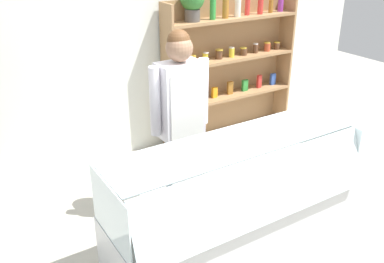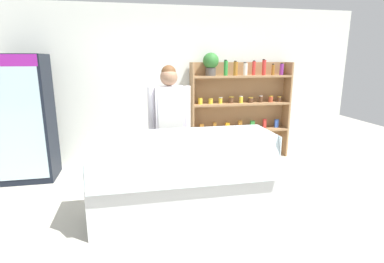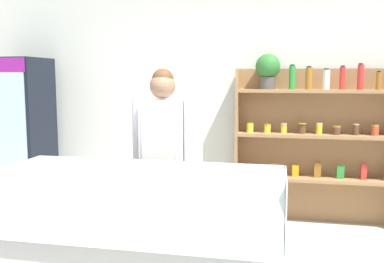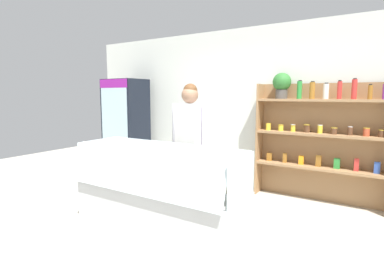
{
  "view_description": "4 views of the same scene",
  "coord_description": "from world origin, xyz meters",
  "views": [
    {
      "loc": [
        -2.01,
        -2.21,
        2.43
      ],
      "look_at": [
        -0.22,
        0.65,
        0.87
      ],
      "focal_mm": 40.0,
      "sensor_mm": 36.0,
      "label": 1
    },
    {
      "loc": [
        -0.76,
        -3.15,
        1.82
      ],
      "look_at": [
        0.02,
        0.68,
        0.87
      ],
      "focal_mm": 28.0,
      "sensor_mm": 36.0,
      "label": 2
    },
    {
      "loc": [
        0.74,
        -2.9,
        1.66
      ],
      "look_at": [
        0.04,
        0.52,
        1.22
      ],
      "focal_mm": 40.0,
      "sensor_mm": 36.0,
      "label": 3
    },
    {
      "loc": [
        1.91,
        -2.63,
        1.59
      ],
      "look_at": [
        -0.23,
        0.74,
        1.1
      ],
      "focal_mm": 28.0,
      "sensor_mm": 36.0,
      "label": 4
    }
  ],
  "objects": [
    {
      "name": "drinks_fridge",
      "position": [
        -2.34,
        1.65,
        0.94
      ],
      "size": [
        0.75,
        0.62,
        1.89
      ],
      "color": "black",
      "rests_on": "ground"
    },
    {
      "name": "shop_clerk",
      "position": [
        -0.27,
        0.76,
        1.03
      ],
      "size": [
        0.57,
        0.25,
        1.74
      ],
      "color": "#383D51",
      "rests_on": "ground"
    },
    {
      "name": "back_wall",
      "position": [
        0.0,
        2.22,
        1.35
      ],
      "size": [
        6.8,
        0.1,
        2.7
      ],
      "primitive_type": "cube",
      "color": "silver",
      "rests_on": "ground"
    },
    {
      "name": "deli_display_case",
      "position": [
        -0.23,
        0.02,
        0.31
      ],
      "size": [
        2.07,
        0.74,
        1.01
      ],
      "color": "silver",
      "rests_on": "ground"
    },
    {
      "name": "shelving_unit",
      "position": [
        1.12,
        2.03,
        1.07
      ],
      "size": [
        1.85,
        0.29,
        1.92
      ],
      "color": "#9E754C",
      "rests_on": "ground"
    }
  ]
}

